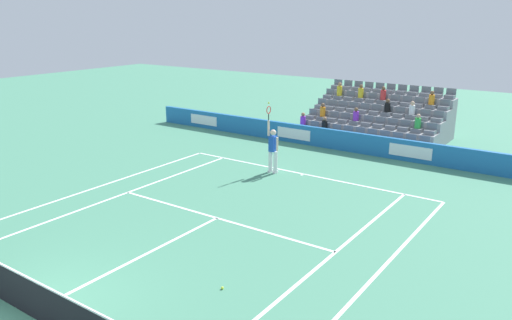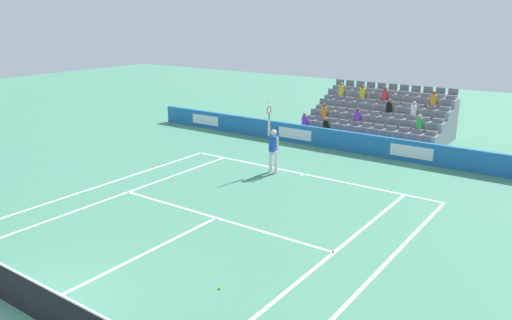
# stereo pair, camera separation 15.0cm
# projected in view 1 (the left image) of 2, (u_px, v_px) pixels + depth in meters

# --- Properties ---
(ground_plane) EXTENTS (80.00, 80.00, 0.00)m
(ground_plane) POSITION_uv_depth(u_px,v_px,m) (28.00, 314.00, 10.73)
(ground_plane) COLOR #47896B
(line_baseline) EXTENTS (10.97, 0.10, 0.01)m
(line_baseline) POSITION_uv_depth(u_px,v_px,m) (303.00, 174.00, 20.09)
(line_baseline) COLOR white
(line_baseline) RESTS_ON ground
(line_service) EXTENTS (8.23, 0.10, 0.01)m
(line_service) POSITION_uv_depth(u_px,v_px,m) (217.00, 218.00, 15.77)
(line_service) COLOR white
(line_service) RESTS_ON ground
(line_centre_service) EXTENTS (0.10, 6.40, 0.01)m
(line_centre_service) POSITION_uv_depth(u_px,v_px,m) (140.00, 257.00, 13.25)
(line_centre_service) COLOR white
(line_centre_service) RESTS_ON ground
(line_singles_sideline_left) EXTENTS (0.10, 11.89, 0.01)m
(line_singles_sideline_left) POSITION_uv_depth(u_px,v_px,m) (118.00, 196.00, 17.67)
(line_singles_sideline_left) COLOR white
(line_singles_sideline_left) RESTS_ON ground
(line_singles_sideline_right) EXTENTS (0.10, 11.89, 0.01)m
(line_singles_sideline_right) POSITION_uv_depth(u_px,v_px,m) (328.00, 259.00, 13.15)
(line_singles_sideline_right) COLOR white
(line_singles_sideline_right) RESTS_ON ground
(line_doubles_sideline_left) EXTENTS (0.10, 11.89, 0.01)m
(line_doubles_sideline_left) POSITION_uv_depth(u_px,v_px,m) (93.00, 189.00, 18.42)
(line_doubles_sideline_left) COLOR white
(line_doubles_sideline_left) RESTS_ON ground
(line_doubles_sideline_right) EXTENTS (0.10, 11.89, 0.01)m
(line_doubles_sideline_right) POSITION_uv_depth(u_px,v_px,m) (378.00, 273.00, 12.40)
(line_doubles_sideline_right) COLOR white
(line_doubles_sideline_right) RESTS_ON ground
(line_centre_mark) EXTENTS (0.10, 0.20, 0.01)m
(line_centre_mark) POSITION_uv_depth(u_px,v_px,m) (302.00, 175.00, 20.01)
(line_centre_mark) COLOR white
(line_centre_mark) RESTS_ON ground
(sponsor_barrier) EXTENTS (23.35, 0.22, 0.93)m
(sponsor_barrier) POSITION_uv_depth(u_px,v_px,m) (349.00, 142.00, 23.29)
(sponsor_barrier) COLOR #1E66AD
(sponsor_barrier) RESTS_ON ground
(tennis_net) EXTENTS (11.97, 0.10, 1.07)m
(tennis_net) POSITION_uv_depth(u_px,v_px,m) (25.00, 294.00, 10.59)
(tennis_net) COLOR #33383D
(tennis_net) RESTS_ON ground
(tennis_player) EXTENTS (0.53, 0.36, 2.85)m
(tennis_player) POSITION_uv_depth(u_px,v_px,m) (273.00, 149.00, 20.02)
(tennis_player) COLOR white
(tennis_player) RESTS_ON ground
(stadium_stand) EXTENTS (6.82, 4.75, 2.60)m
(stadium_stand) POSITION_uv_depth(u_px,v_px,m) (378.00, 121.00, 26.00)
(stadium_stand) COLOR gray
(stadium_stand) RESTS_ON ground
(loose_tennis_ball) EXTENTS (0.07, 0.07, 0.07)m
(loose_tennis_ball) POSITION_uv_depth(u_px,v_px,m) (222.00, 288.00, 11.69)
(loose_tennis_ball) COLOR #D1E533
(loose_tennis_ball) RESTS_ON ground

